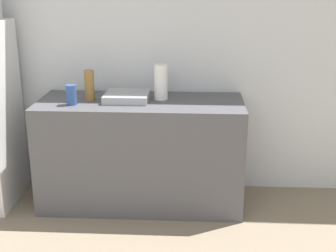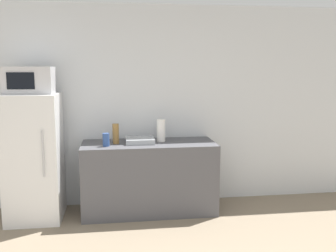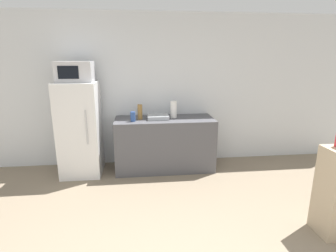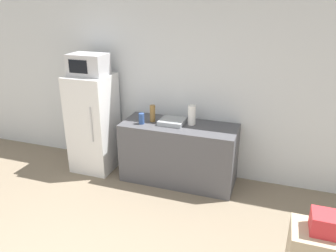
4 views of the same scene
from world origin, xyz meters
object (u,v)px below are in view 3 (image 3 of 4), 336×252
at_px(bottle_tall, 140,112).
at_px(bottle_short, 133,117).
at_px(paper_towel_roll, 174,109).
at_px(microwave, 75,72).
at_px(refrigerator, 80,129).

height_order(bottle_tall, bottle_short, bottle_tall).
distance_m(bottle_tall, bottle_short, 0.18).
height_order(bottle_short, paper_towel_roll, paper_towel_roll).
bearing_deg(microwave, bottle_tall, 2.90).
distance_m(microwave, bottle_tall, 1.17).
height_order(refrigerator, bottle_short, refrigerator).
distance_m(refrigerator, bottle_tall, 1.00).
bearing_deg(bottle_tall, microwave, -177.10).
height_order(microwave, paper_towel_roll, microwave).
relative_size(refrigerator, paper_towel_roll, 5.37).
xyz_separation_m(microwave, bottle_short, (0.85, -0.09, -0.70)).
relative_size(microwave, bottle_tall, 2.17).
relative_size(microwave, bottle_short, 3.44).
bearing_deg(bottle_tall, refrigerator, -177.17).
height_order(refrigerator, bottle_tall, refrigerator).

